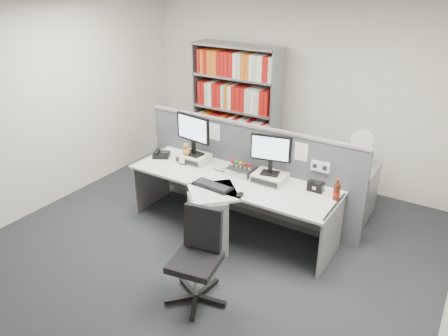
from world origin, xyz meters
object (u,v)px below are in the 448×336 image
Objects in this scene: desk at (222,205)px; keyboard at (213,186)px; monitor_right at (271,151)px; desk_phone at (161,154)px; filing_cabinet at (355,191)px; speaker at (316,186)px; desk_calendar at (183,161)px; shelving_unit at (236,111)px; monitor_left at (193,131)px; office_chair at (198,254)px; desktop_pc at (241,170)px; cola_bottle at (337,192)px; desk_fan at (362,144)px; mouse at (240,195)px.

keyboard is (-0.06, -0.09, 0.28)m from desk.
monitor_right is (0.43, 0.38, 0.65)m from desk.
desk_phone reaches higher than filing_cabinet.
desk_calendar is at bearing -173.19° from speaker.
shelving_unit is (-1.33, 1.47, -0.13)m from monitor_right.
filing_cabinet is at bearing 28.53° from monitor_left.
desk_phone is 1.98m from office_chair.
keyboard is at bearing -100.82° from desktop_pc.
cola_bottle is at bearing -14.89° from speaker.
office_chair is at bearing -70.08° from desk.
desk_fan is at bearing 40.42° from desktop_pc.
desktop_pc is 1.24× the size of cola_bottle.
speaker is (1.72, 0.21, 0.01)m from desk_calendar.
desk_calendar is (0.39, -0.04, 0.01)m from desk_phone.
desk_phone is 0.39m from desk_calendar.
monitor_left is (-0.67, 0.38, 0.68)m from desk.
desktop_pc is (0.03, 0.40, 0.30)m from desk.
desk_phone is at bearing 160.97° from keyboard.
monitor_right is 0.63m from mouse.
monitor_left is at bearing 141.85° from keyboard.
filing_cabinet is at bearing 52.86° from monitor_right.
desktop_pc is 0.59m from mouse.
office_chair is (-0.62, -1.44, -0.28)m from speaker.
monitor_right reaches higher than desk_calendar.
desk is 1.12m from speaker.
monitor_right reaches higher than speaker.
desk_fan reaches higher than desk_calendar.
desk reaches higher than filing_cabinet.
mouse is at bearing -58.24° from shelving_unit.
desk_calendar reaches higher than desk.
keyboard reaches higher than filing_cabinet.
monitor_right reaches higher than cola_bottle.
monitor_left is 1.10× the size of monitor_right.
monitor_right is 0.86m from cola_bottle.
desktop_pc is 0.63× the size of keyboard.
mouse is 0.65× the size of speaker.
monitor_left is 1.95× the size of desk_phone.
desk_calendar is at bearing -149.16° from filing_cabinet.
monitor_right is 2.75× the size of speaker.
cola_bottle is 0.26× the size of office_chair.
filing_cabinet is (1.17, 1.00, -0.41)m from desktop_pc.
cola_bottle is 1.12m from filing_cabinet.
desk_calendar is 1.99m from cola_bottle.
speaker is (0.95, 0.04, 0.02)m from desktop_pc.
desk_phone is at bearing 164.83° from mouse.
desk_calendar is 0.06× the size of shelving_unit.
shelving_unit reaches higher than desk.
office_chair reaches higher than keyboard.
shelving_unit is (-0.90, 1.85, 0.52)m from desk.
cola_bottle reaches higher than desk_phone.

